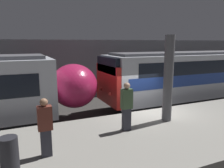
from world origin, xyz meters
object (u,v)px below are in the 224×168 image
object	(u,v)px
person_walking	(45,126)
support_pillar_near	(168,79)
person_waiting	(127,105)
trash_bin	(9,154)

from	to	relation	value
person_walking	support_pillar_near	bearing A→B (deg)	11.59
person_waiting	support_pillar_near	bearing A→B (deg)	7.49
support_pillar_near	trash_bin	xyz separation A→B (m)	(-5.68, -1.34, -1.25)
support_pillar_near	trash_bin	world-z (taller)	support_pillar_near
person_walking	trash_bin	bearing A→B (deg)	-158.31
trash_bin	person_waiting	bearing A→B (deg)	16.17
person_waiting	person_walking	distance (m)	2.92
person_waiting	person_walking	world-z (taller)	person_waiting
trash_bin	support_pillar_near	bearing A→B (deg)	13.27
person_waiting	trash_bin	size ratio (longest dim) A/B	2.03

